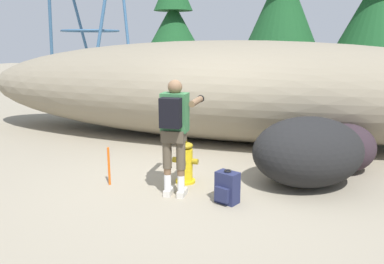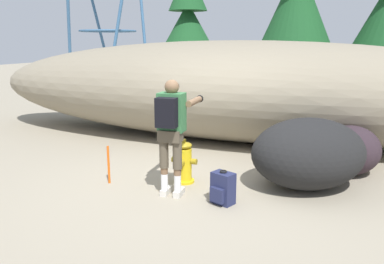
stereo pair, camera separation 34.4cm
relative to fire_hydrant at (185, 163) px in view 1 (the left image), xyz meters
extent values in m
cube|color=gray|center=(0.07, -0.17, -0.34)|extent=(56.00, 56.00, 0.04)
ellipsoid|color=gray|center=(0.07, 3.08, 0.78)|extent=(12.71, 3.20, 2.20)
cylinder|color=gold|center=(0.00, 0.00, -0.30)|extent=(0.31, 0.31, 0.04)
cylinder|color=gold|center=(0.00, 0.00, -0.02)|extent=(0.23, 0.23, 0.51)
ellipsoid|color=#9E8419|center=(0.00, 0.00, 0.28)|extent=(0.24, 0.24, 0.10)
cylinder|color=#9E8419|center=(0.00, 0.00, 0.36)|extent=(0.06, 0.06, 0.05)
cylinder|color=#9E8419|center=(-0.16, 0.00, 0.04)|extent=(0.09, 0.09, 0.09)
cylinder|color=#9E8419|center=(0.16, 0.00, 0.04)|extent=(0.09, 0.09, 0.09)
cylinder|color=#9E8419|center=(0.00, -0.16, 0.04)|extent=(0.11, 0.09, 0.11)
cube|color=beige|center=(-0.07, -0.55, -0.27)|extent=(0.11, 0.27, 0.09)
cylinder|color=white|center=(-0.07, -0.61, -0.11)|extent=(0.10, 0.10, 0.24)
cylinder|color=brown|center=(-0.07, -0.61, 0.06)|extent=(0.10, 0.10, 0.09)
cylinder|color=brown|center=(-0.07, -0.61, 0.32)|extent=(0.13, 0.13, 0.42)
cube|color=beige|center=(0.13, -0.54, -0.27)|extent=(0.11, 0.27, 0.09)
cylinder|color=white|center=(0.13, -0.60, -0.11)|extent=(0.10, 0.10, 0.24)
cylinder|color=brown|center=(0.13, -0.60, 0.06)|extent=(0.10, 0.10, 0.09)
cylinder|color=brown|center=(0.13, -0.60, 0.32)|extent=(0.13, 0.13, 0.42)
cube|color=brown|center=(0.03, -0.60, 0.58)|extent=(0.33, 0.22, 0.16)
cube|color=#336B3D|center=(0.03, -0.54, 0.90)|extent=(0.37, 0.26, 0.54)
cube|color=black|center=(0.04, -0.74, 0.92)|extent=(0.29, 0.17, 0.40)
sphere|color=brown|center=(0.03, -0.52, 1.25)|extent=(0.20, 0.20, 0.20)
cube|color=black|center=(0.02, -0.44, 1.25)|extent=(0.15, 0.03, 0.04)
cylinder|color=brown|center=(-0.21, -0.18, 1.01)|extent=(0.12, 0.58, 0.09)
sphere|color=black|center=(-0.22, 0.09, 1.01)|extent=(0.11, 0.11, 0.11)
cylinder|color=brown|center=(0.23, -0.16, 1.01)|extent=(0.12, 0.58, 0.09)
sphere|color=black|center=(0.21, 0.11, 1.01)|extent=(0.11, 0.11, 0.11)
cube|color=#23284C|center=(0.80, -0.58, -0.10)|extent=(0.35, 0.30, 0.44)
cube|color=#23284C|center=(0.75, -0.70, -0.17)|extent=(0.22, 0.14, 0.20)
torus|color=black|center=(0.80, -0.58, 0.14)|extent=(0.10, 0.10, 0.02)
cube|color=black|center=(0.92, -0.51, -0.10)|extent=(0.06, 0.05, 0.37)
cube|color=black|center=(0.77, -0.44, -0.10)|extent=(0.06, 0.05, 0.37)
ellipsoid|color=black|center=(1.82, 0.46, 0.21)|extent=(2.22, 2.12, 1.07)
ellipsoid|color=#2C2128|center=(2.43, 1.36, 0.09)|extent=(1.36, 1.38, 0.82)
cylinder|color=#47331E|center=(-3.96, 10.47, 0.48)|extent=(0.30, 0.30, 1.60)
cone|color=#194C23|center=(-3.96, 10.47, 2.37)|extent=(2.50, 2.50, 2.17)
cylinder|color=#47331E|center=(0.59, 9.28, 0.41)|extent=(0.36, 0.36, 1.46)
cone|color=#194C23|center=(0.59, 9.28, 2.86)|extent=(2.98, 2.98, 3.43)
cylinder|color=#47331E|center=(3.69, 8.90, 0.48)|extent=(0.35, 0.35, 1.60)
cone|color=#194C23|center=(3.69, 8.90, 2.74)|extent=(2.89, 2.89, 2.93)
cylinder|color=#386089|center=(-8.22, 14.70, 2.39)|extent=(1.02, 1.02, 5.44)
cylinder|color=#386089|center=(-11.05, 14.70, 2.39)|extent=(1.02, 1.02, 5.44)
cylinder|color=#386089|center=(-8.22, 11.87, 2.39)|extent=(1.02, 1.02, 5.44)
cylinder|color=#386089|center=(-11.05, 11.87, 2.39)|extent=(1.02, 1.02, 5.44)
torus|color=#386089|center=(-9.63, 13.28, 2.39)|extent=(3.05, 3.05, 0.10)
cylinder|color=#E55914|center=(-1.09, -0.45, -0.02)|extent=(0.04, 0.04, 0.60)
camera|label=1|loc=(1.84, -5.57, 1.86)|focal=36.77mm
camera|label=2|loc=(2.17, -5.46, 1.86)|focal=36.77mm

